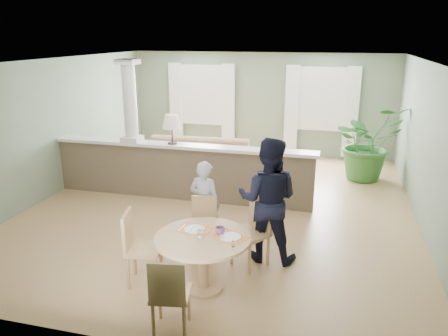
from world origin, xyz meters
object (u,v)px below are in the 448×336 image
(sofa, at_px, (194,161))
(dining_table, at_px, (203,247))
(man_person, at_px, (268,200))
(chair_side, at_px, (138,244))
(chair_near, at_px, (169,292))
(houseplant, at_px, (367,143))
(chair_far_boy, at_px, (204,223))
(chair_far_man, at_px, (254,228))
(child_person, at_px, (205,204))

(sofa, height_order, dining_table, sofa)
(dining_table, xyz_separation_m, man_person, (0.65, 1.00, 0.32))
(man_person, bearing_deg, chair_side, 35.95)
(chair_near, xyz_separation_m, man_person, (0.74, 1.94, 0.40))
(sofa, distance_m, chair_near, 5.29)
(houseplant, relative_size, man_person, 0.92)
(chair_far_boy, bearing_deg, chair_far_man, -20.06)
(sofa, relative_size, chair_side, 3.06)
(dining_table, bearing_deg, child_person, 106.10)
(houseplant, bearing_deg, dining_table, -112.96)
(man_person, bearing_deg, dining_table, 58.19)
(sofa, relative_size, chair_near, 3.28)
(dining_table, distance_m, child_person, 1.22)
(chair_side, xyz_separation_m, man_person, (1.52, 1.06, 0.36))
(dining_table, height_order, chair_side, chair_side)
(chair_far_boy, distance_m, chair_far_man, 0.79)
(sofa, height_order, chair_near, chair_near)
(chair_near, distance_m, man_person, 2.11)
(child_person, bearing_deg, man_person, -178.75)
(dining_table, height_order, chair_far_boy, chair_far_boy)
(houseplant, bearing_deg, man_person, -110.34)
(sofa, relative_size, chair_far_man, 3.06)
(dining_table, height_order, man_person, man_person)
(houseplant, relative_size, child_person, 1.23)
(sofa, distance_m, houseplant, 3.87)
(chair_far_boy, bearing_deg, man_person, -6.69)
(dining_table, xyz_separation_m, chair_near, (-0.10, -0.93, -0.08))
(chair_far_boy, distance_m, man_person, 1.03)
(chair_far_man, distance_m, child_person, 0.92)
(chair_near, bearing_deg, child_person, -93.49)
(chair_far_boy, relative_size, chair_far_man, 0.88)
(sofa, distance_m, child_person, 3.22)
(dining_table, bearing_deg, sofa, 109.79)
(chair_far_man, bearing_deg, dining_table, -86.88)
(chair_side, relative_size, man_person, 0.54)
(sofa, xyz_separation_m, man_person, (2.15, -3.17, 0.47))
(child_person, bearing_deg, chair_near, 107.60)
(chair_far_boy, relative_size, chair_side, 0.88)
(chair_far_boy, xyz_separation_m, chair_side, (-0.59, -0.99, 0.06))
(chair_far_boy, xyz_separation_m, chair_far_man, (0.78, -0.12, 0.07))
(chair_far_boy, bearing_deg, child_person, 91.30)
(man_person, bearing_deg, chair_far_boy, 5.37)
(sofa, xyz_separation_m, chair_near, (1.40, -5.10, 0.07))
(dining_table, bearing_deg, chair_near, -95.84)
(chair_far_man, xyz_separation_m, chair_side, (-1.37, -0.87, -0.00))
(man_person, bearing_deg, chair_far_man, 53.16)
(child_person, bearing_deg, dining_table, 117.11)
(chair_near, height_order, man_person, man_person)
(child_person, height_order, man_person, man_person)
(dining_table, xyz_separation_m, chair_far_man, (0.50, 0.81, -0.04))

